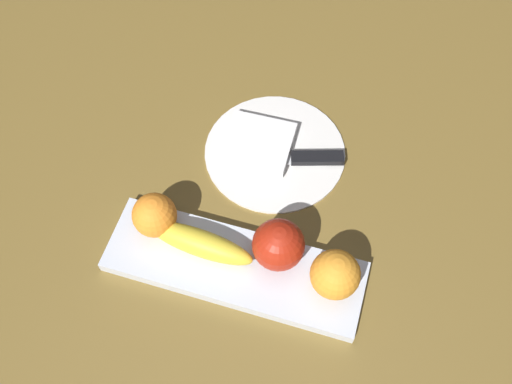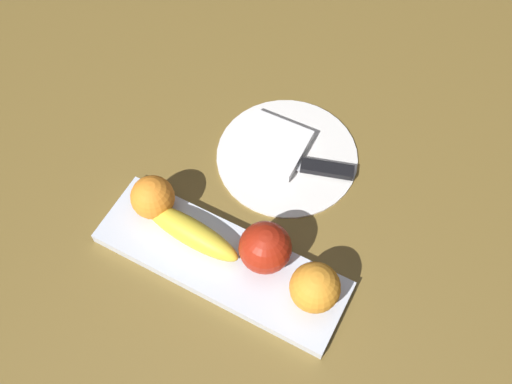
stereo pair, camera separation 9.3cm
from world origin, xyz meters
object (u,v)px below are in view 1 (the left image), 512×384
at_px(knife, 308,158).
at_px(apple, 278,245).
at_px(orange_near_apple, 154,215).
at_px(orange_near_banana, 335,275).
at_px(dinner_plate, 275,151).
at_px(banana, 200,243).
at_px(fruit_tray, 235,266).
at_px(folded_napkin, 258,143).

bearing_deg(knife, apple, 72.59).
relative_size(orange_near_apple, orange_near_banana, 0.94).
xyz_separation_m(orange_near_apple, dinner_plate, (-0.14, -0.20, -0.05)).
height_order(orange_near_apple, dinner_plate, orange_near_apple).
bearing_deg(knife, banana, 44.21).
xyz_separation_m(orange_near_banana, dinner_plate, (0.15, -0.22, -0.05)).
bearing_deg(fruit_tray, dinner_plate, -90.00).
relative_size(apple, knife, 0.45).
xyz_separation_m(fruit_tray, apple, (-0.06, -0.03, 0.05)).
bearing_deg(apple, knife, -90.16).
bearing_deg(fruit_tray, banana, -9.24).
xyz_separation_m(folded_napkin, knife, (-0.09, 0.00, -0.00)).
relative_size(banana, dinner_plate, 0.70).
distance_m(banana, knife, 0.25).
relative_size(fruit_tray, folded_napkin, 3.48).
bearing_deg(orange_near_banana, knife, -67.08).
xyz_separation_m(fruit_tray, orange_near_apple, (0.14, -0.03, 0.05)).
bearing_deg(banana, dinner_plate, -100.65).
height_order(fruit_tray, orange_near_banana, orange_near_banana).
relative_size(fruit_tray, knife, 2.24).
relative_size(apple, dinner_plate, 0.32).
bearing_deg(dinner_plate, orange_near_banana, 124.64).
xyz_separation_m(apple, banana, (0.12, 0.02, -0.02)).
distance_m(orange_near_apple, knife, 0.28).
bearing_deg(apple, orange_near_banana, 167.15).
bearing_deg(orange_near_banana, fruit_tray, 4.19).
height_order(orange_near_banana, knife, orange_near_banana).
xyz_separation_m(fruit_tray, dinner_plate, (0.00, -0.23, -0.01)).
bearing_deg(orange_near_apple, orange_near_banana, 176.70).
bearing_deg(banana, folded_napkin, -92.96).
relative_size(apple, orange_near_apple, 1.14).
bearing_deg(banana, orange_near_apple, -9.02).
height_order(apple, folded_napkin, apple).
distance_m(apple, orange_near_banana, 0.09).
bearing_deg(banana, orange_near_banana, -175.56).
height_order(apple, orange_near_apple, apple).
height_order(orange_near_apple, knife, orange_near_apple).
relative_size(banana, orange_near_apple, 2.47).
height_order(dinner_plate, knife, knife).
height_order(dinner_plate, folded_napkin, folded_napkin).
bearing_deg(folded_napkin, fruit_tray, 97.61).
distance_m(folded_napkin, knife, 0.09).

